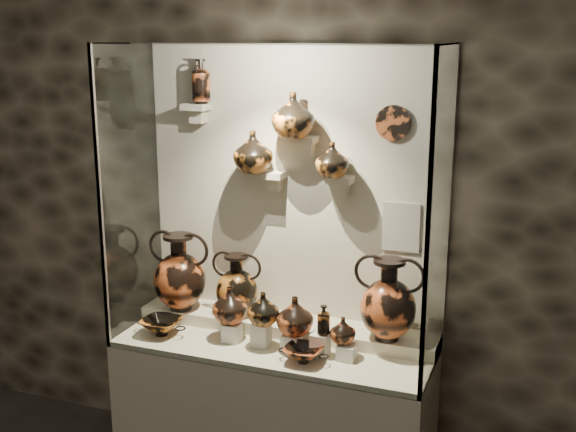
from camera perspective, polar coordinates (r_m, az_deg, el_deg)
The scene contains 36 objects.
wall_back at distance 3.97m, azimuth 0.52°, elevation 1.99°, with size 5.00×0.02×3.20m, color black.
plinth at distance 4.12m, azimuth -1.11°, elevation -15.48°, with size 1.70×0.60×0.80m, color #C1B59B.
front_tier at distance 3.93m, azimuth -1.14°, elevation -10.21°, with size 1.68×0.58×0.03m, color beige.
rear_tier at distance 4.07m, azimuth -0.22°, elevation -8.81°, with size 1.70×0.25×0.10m, color beige.
back_panel at distance 3.96m, azimuth 0.49°, elevation 1.97°, with size 1.70×0.03×1.60m, color #C1B59B.
glass_front at distance 3.41m, azimuth -3.06°, elevation -0.07°, with size 1.70×0.01×1.60m, color white.
glass_left at distance 4.06m, azimuth -12.36°, elevation 1.94°, with size 0.01×0.60×1.60m, color white.
glass_right at distance 3.46m, azimuth 11.91°, elevation -0.16°, with size 0.01×0.60×1.60m, color white.
glass_top at distance 3.58m, azimuth -1.27°, elevation 13.50°, with size 1.70×0.60×0.01m, color white.
frame_post_left at distance 3.82m, azimuth -14.63°, elevation 1.05°, with size 0.02×0.02×1.60m, color gray.
frame_post_right at distance 3.18m, azimuth 10.98°, elevation -1.36°, with size 0.02×0.02×1.60m, color gray.
pedestal_a at distance 3.94m, azimuth -4.43°, elevation -9.14°, with size 0.09×0.09×0.10m, color silver.
pedestal_b at distance 3.87m, azimuth -2.12°, elevation -9.31°, with size 0.09×0.09×0.13m, color silver.
pedestal_c at distance 3.82m, azimuth 0.26°, elevation -9.95°, with size 0.09×0.09×0.09m, color silver.
pedestal_d at distance 3.77m, azimuth 2.58°, elevation -10.08°, with size 0.09×0.09×0.12m, color silver.
pedestal_e at distance 3.74m, azimuth 4.65°, elevation -10.65°, with size 0.09×0.09×0.08m, color silver.
bracket_ul at distance 4.05m, azimuth -7.28°, elevation 8.57°, with size 0.14×0.12×0.04m, color #C1B59B.
bracket_ca at distance 3.91m, azimuth -1.26°, elevation 3.29°, with size 0.14×0.12×0.04m, color #C1B59B.
bracket_cb at distance 3.81m, azimuth 1.53°, elevation 6.05°, with size 0.10×0.12×0.04m, color #C1B59B.
bracket_cc at distance 3.79m, azimuth 4.09°, elevation 2.90°, with size 0.14×0.12×0.04m, color #C1B59B.
amphora_left at distance 4.16m, azimuth -8.56°, elevation -4.39°, with size 0.36×0.36×0.45m, color #B54D22, non-canonical shape.
amphora_mid at distance 4.06m, azimuth -4.06°, elevation -5.43°, with size 0.28×0.28×0.35m, color #B1601F, non-canonical shape.
amphora_right at distance 3.76m, azimuth 7.94°, elevation -6.54°, with size 0.35×0.35×0.44m, color #B54D22, non-canonical shape.
jug_a at distance 3.91m, azimuth -4.60°, elevation -7.01°, with size 0.19×0.19×0.20m, color #B54D22.
jug_b at distance 3.80m, azimuth -1.96°, elevation -7.32°, with size 0.17×0.17×0.18m, color #B1601F.
jug_c at distance 3.77m, azimuth 0.56°, elevation -7.87°, with size 0.20×0.20×0.20m, color #B54D22.
jug_e at distance 3.72m, azimuth 4.37°, elevation -8.98°, with size 0.13×0.13×0.14m, color #B54D22.
lekythos_small at distance 3.70m, azimuth 2.85°, elevation -8.06°, with size 0.08×0.08×0.18m, color #B1601F, non-canonical shape.
kylix_left at distance 4.07m, azimuth -9.96°, elevation -8.49°, with size 0.28×0.24×0.11m, color #B1601F, non-canonical shape.
kylix_right at distance 3.70m, azimuth 1.24°, elevation -10.76°, with size 0.25×0.21×0.10m, color #B54D22, non-canonical shape.
lekythos_tall at distance 4.01m, azimuth -6.89°, elevation 10.73°, with size 0.11×0.11×0.27m, color #B54D22, non-canonical shape.
ovoid_vase_a at distance 3.87m, azimuth -2.78°, elevation 5.10°, with size 0.21×0.21×0.22m, color #B1601F.
ovoid_vase_b at distance 3.75m, azimuth 0.40°, elevation 8.00°, with size 0.22×0.22×0.23m, color #B1601F.
ovoid_vase_c at distance 3.74m, azimuth 3.52°, elevation 4.47°, with size 0.18×0.18×0.18m, color #B1601F.
wall_plate at distance 3.72m, azimuth 8.32°, elevation 7.29°, with size 0.18×0.18×0.02m, color #AA4B21.
info_placard at distance 3.82m, azimuth 8.93°, elevation -0.87°, with size 0.20×0.01×0.26m, color beige.
Camera 1 is at (1.34, -1.14, 2.44)m, focal length 45.00 mm.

